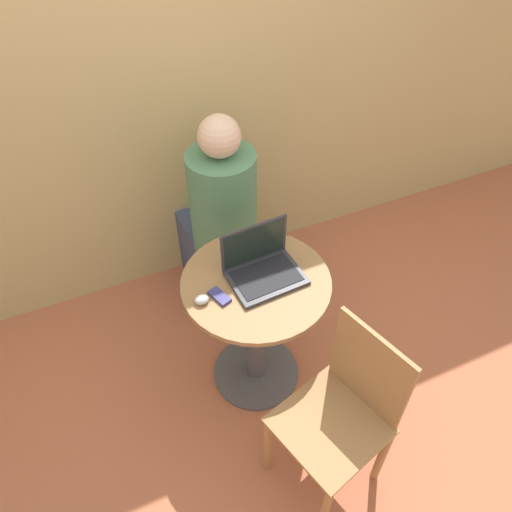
# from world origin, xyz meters

# --- Properties ---
(ground_plane) EXTENTS (12.00, 12.00, 0.00)m
(ground_plane) POSITION_xyz_m (0.00, 0.00, 0.00)
(ground_plane) COLOR #B26042
(back_wall) EXTENTS (7.00, 0.05, 2.60)m
(back_wall) POSITION_xyz_m (0.00, 0.98, 1.30)
(back_wall) COLOR tan
(back_wall) RESTS_ON ground_plane
(round_table) EXTENTS (0.67, 0.67, 0.75)m
(round_table) POSITION_xyz_m (0.00, 0.00, 0.49)
(round_table) COLOR #4C4C51
(round_table) RESTS_ON ground_plane
(laptop) EXTENTS (0.33, 0.26, 0.23)m
(laptop) POSITION_xyz_m (0.04, 0.03, 0.80)
(laptop) COLOR #2D2D33
(laptop) RESTS_ON round_table
(cell_phone) EXTENTS (0.08, 0.11, 0.02)m
(cell_phone) POSITION_xyz_m (-0.18, -0.03, 0.76)
(cell_phone) COLOR navy
(cell_phone) RESTS_ON round_table
(computer_mouse) EXTENTS (0.06, 0.05, 0.04)m
(computer_mouse) POSITION_xyz_m (-0.26, -0.02, 0.77)
(computer_mouse) COLOR #B2B2B7
(computer_mouse) RESTS_ON round_table
(chair_empty) EXTENTS (0.49, 0.49, 0.90)m
(chair_empty) POSITION_xyz_m (0.12, -0.59, 0.47)
(chair_empty) COLOR #9E7042
(chair_empty) RESTS_ON ground_plane
(person_seated) EXTENTS (0.36, 0.56, 1.24)m
(person_seated) POSITION_xyz_m (0.07, 0.64, 0.52)
(person_seated) COLOR #3D4766
(person_seated) RESTS_ON ground_plane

